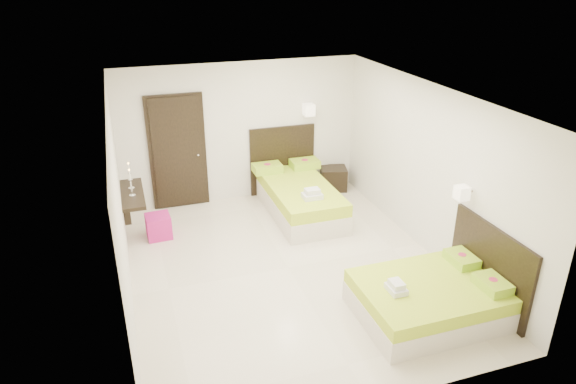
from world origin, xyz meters
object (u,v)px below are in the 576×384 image
object	(u,v)px
nightstand	(333,178)
bed_double	(434,296)
ottoman	(159,226)
bed_single	(299,195)

from	to	relation	value
nightstand	bed_double	bearing A→B (deg)	-80.27
bed_double	nightstand	distance (m)	4.18
bed_double	ottoman	size ratio (longest dim) A/B	4.61
nightstand	bed_single	bearing A→B (deg)	-128.38
bed_single	ottoman	distance (m)	2.53
bed_single	ottoman	world-z (taller)	bed_single
bed_single	ottoman	size ratio (longest dim) A/B	5.52
bed_single	bed_double	xyz separation A→B (m)	(0.64, -3.41, -0.06)
bed_single	bed_double	bearing A→B (deg)	-79.39
nightstand	ottoman	distance (m)	3.65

